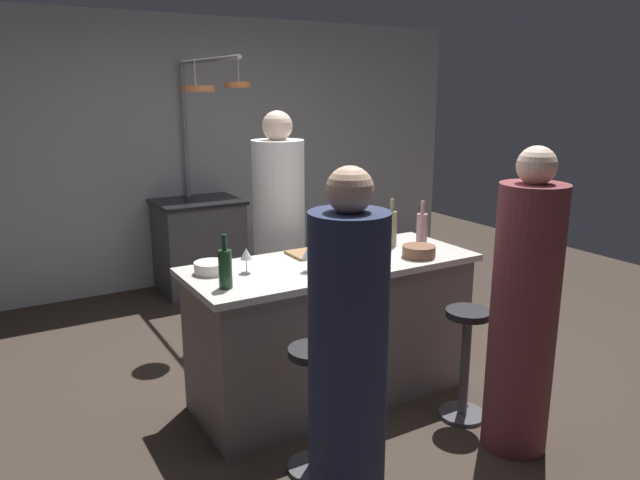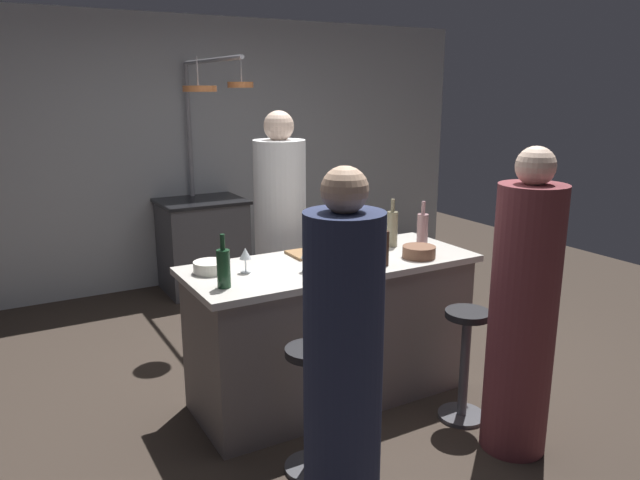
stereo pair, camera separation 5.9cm
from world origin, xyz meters
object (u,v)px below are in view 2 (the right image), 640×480
Objects in this scene: mixing_bowl_steel at (364,245)px; mixing_bowl_ceramic at (210,267)px; wine_bottle_white at (392,228)px; wine_glass_near_left_guest at (245,255)px; cutting_board at (314,252)px; wine_bottle_green at (224,267)px; bar_stool_right at (465,360)px; wine_bottle_rose at (422,231)px; bar_stool_left at (311,404)px; potted_plant at (446,272)px; wine_glass_by_chef at (307,254)px; pepper_mill at (385,248)px; mixing_bowl_wooden at (419,252)px; guest_right at (523,316)px; stove_range at (203,245)px; guest_left at (343,368)px; chef at (281,243)px.

mixing_bowl_steel is 0.76× the size of mixing_bowl_ceramic.
wine_bottle_white is 2.19× the size of wine_glass_near_left_guest.
wine_bottle_green is at bearing -155.02° from cutting_board.
wine_glass_near_left_guest reaches higher than bar_stool_right.
wine_bottle_rose is 1.68× the size of mixing_bowl_ceramic.
bar_stool_left is 4.66× the size of wine_glass_near_left_guest.
cutting_board is (-1.79, -0.76, 0.61)m from potted_plant.
wine_glass_near_left_guest is at bearing 152.83° from wine_glass_by_chef.
mixing_bowl_steel is at bearing 74.62° from pepper_mill.
wine_bottle_rose reaches higher than wine_glass_by_chef.
cutting_board is at bearing 59.86° from bar_stool_left.
mixing_bowl_steel is at bearing -0.27° from mixing_bowl_ceramic.
potted_plant is 1.83m from mixing_bowl_wooden.
wine_glass_by_chef is at bearing 3.37° from wine_bottle_green.
mixing_bowl_wooden is (-0.14, -0.15, -0.09)m from wine_bottle_rose.
stove_range is at bearing 99.62° from guest_right.
pepper_mill is (0.77, 0.78, 0.25)m from guest_left.
chef is 2.61× the size of bar_stool_right.
wine_bottle_rose reaches higher than mixing_bowl_wooden.
pepper_mill is 0.30m from mixing_bowl_wooden.
bar_stool_right is 1.31× the size of potted_plant.
guest_right is 1.13m from guest_left.
guest_left reaches higher than bar_stool_right.
bar_stool_right and bar_stool_left have the same top height.
pepper_mill is at bearing -85.24° from stove_range.
guest_left is 1.58m from wine_bottle_white.
mixing_bowl_wooden is at bearing -15.36° from mixing_bowl_ceramic.
wine_bottle_green is at bearing -176.63° from wine_glass_by_chef.
chef reaches higher than mixing_bowl_ceramic.
guest_left is 8.58× the size of mixing_bowl_ceramic.
bar_stool_right is (0.49, -1.45, -0.45)m from chef.
guest_right reaches higher than pepper_mill.
wine_glass_by_chef is 0.76m from mixing_bowl_wooden.
chef is 1.09× the size of guest_left.
chef is 5.55× the size of cutting_board.
mixing_bowl_wooden is (1.26, -0.05, -0.07)m from wine_bottle_green.
bar_stool_left is 1.31× the size of potted_plant.
wine_glass_by_chef is at bearing -155.88° from mixing_bowl_steel.
guest_left reaches higher than mixing_bowl_wooden.
bar_stool_right is 1.42m from wine_glass_near_left_guest.
mixing_bowl_ceramic is 0.92× the size of mixing_bowl_wooden.
wine_bottle_rose is at bearing 46.09° from mixing_bowl_wooden.
stove_range is 2.79× the size of wine_bottle_white.
wine_bottle_rose reaches higher than pepper_mill.
wine_bottle_white reaches higher than wine_bottle_green.
mixing_bowl_wooden is (0.46, -1.02, 0.11)m from chef.
mixing_bowl_wooden is (-0.02, -0.31, -0.09)m from wine_bottle_white.
potted_plant is 3.56× the size of wine_glass_by_chef.
wine_glass_by_chef is 0.77× the size of mixing_bowl_ceramic.
wine_glass_by_chef is at bearing -152.04° from potted_plant.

